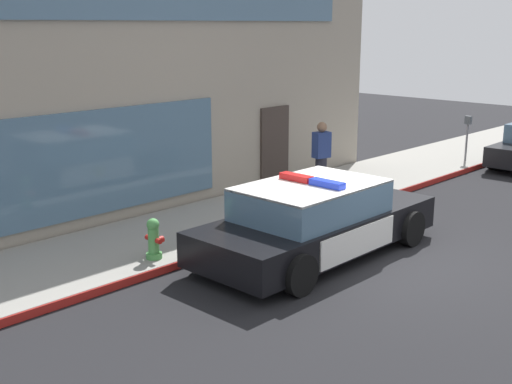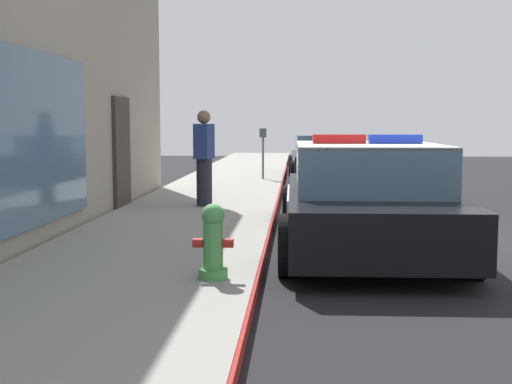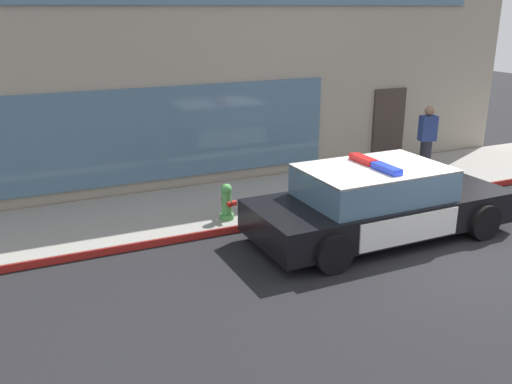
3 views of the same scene
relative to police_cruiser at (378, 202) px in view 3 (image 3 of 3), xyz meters
name	(u,v)px [view 3 (image 3 of 3)]	position (x,y,z in m)	size (l,w,h in m)	color
ground	(444,248)	(0.80, -0.98, -0.68)	(48.00, 48.00, 0.00)	black
sidewalk	(336,188)	(0.80, 2.63, -0.61)	(48.00, 2.73, 0.15)	gray
curb_red_paint	(371,206)	(0.80, 1.25, -0.61)	(28.80, 0.04, 0.14)	maroon
storefront_building	(140,38)	(-2.20, 8.78, 2.61)	(18.26, 9.56, 6.58)	gray
police_cruiser	(378,202)	(0.00, 0.00, 0.00)	(5.03, 2.19, 1.49)	black
fire_hydrant	(227,202)	(-2.38, 1.67, -0.18)	(0.34, 0.39, 0.73)	#4C994C
pedestrian_on_sidewalk	(427,140)	(3.33, 2.53, 0.33)	(0.45, 0.35, 1.71)	#23232D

